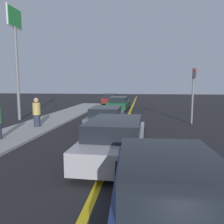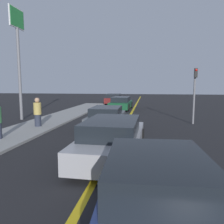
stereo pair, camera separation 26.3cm
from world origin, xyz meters
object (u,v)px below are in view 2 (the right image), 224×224
object	(u,v)px
car_near_right_lane	(157,192)
traffic_light	(195,90)
car_parked_left_lot	(121,103)
car_oncoming_far	(114,99)
car_ahead_center	(113,138)
pedestrian_by_sign	(38,112)
car_far_distant	(107,117)
roadside_sign	(18,40)

from	to	relation	value
car_near_right_lane	traffic_light	world-z (taller)	traffic_light
car_parked_left_lot	car_oncoming_far	bearing A→B (deg)	106.89
car_ahead_center	pedestrian_by_sign	size ratio (longest dim) A/B	3.00
car_far_distant	roadside_sign	xyz separation A→B (m)	(-6.44, 1.82, 4.83)
pedestrian_by_sign	car_oncoming_far	bearing A→B (deg)	83.53
car_near_right_lane	car_oncoming_far	world-z (taller)	car_near_right_lane
traffic_light	roadside_sign	size ratio (longest dim) A/B	0.46
car_near_right_lane	roadside_sign	world-z (taller)	roadside_sign
car_ahead_center	car_parked_left_lot	bearing A→B (deg)	96.87
car_near_right_lane	roadside_sign	xyz separation A→B (m)	(-8.87, 10.46, 4.76)
car_ahead_center	car_oncoming_far	size ratio (longest dim) A/B	1.08
car_near_right_lane	car_parked_left_lot	distance (m)	18.08
car_ahead_center	pedestrian_by_sign	bearing A→B (deg)	140.84
car_far_distant	pedestrian_by_sign	size ratio (longest dim) A/B	2.62
car_far_distant	car_oncoming_far	distance (m)	15.60
car_ahead_center	roadside_sign	distance (m)	11.28
car_near_right_lane	car_parked_left_lot	xyz separation A→B (m)	(-2.70, 17.88, -0.03)
pedestrian_by_sign	traffic_light	bearing A→B (deg)	16.77
car_near_right_lane	car_ahead_center	size ratio (longest dim) A/B	0.81
car_ahead_center	traffic_light	bearing A→B (deg)	61.25
car_oncoming_far	traffic_light	size ratio (longest dim) A/B	1.31
car_far_distant	car_oncoming_far	world-z (taller)	car_oncoming_far
pedestrian_by_sign	traffic_light	distance (m)	9.42
car_near_right_lane	traffic_light	distance (m)	10.94
car_far_distant	traffic_light	size ratio (longest dim) A/B	1.23
roadside_sign	car_parked_left_lot	bearing A→B (deg)	50.21
car_oncoming_far	traffic_light	bearing A→B (deg)	-63.82
car_ahead_center	roadside_sign	world-z (taller)	roadside_sign
car_near_right_lane	traffic_light	size ratio (longest dim) A/B	1.15
car_oncoming_far	roadside_sign	xyz separation A→B (m)	(-4.48, -13.66, 4.77)
car_far_distant	car_oncoming_far	size ratio (longest dim) A/B	0.95
car_near_right_lane	car_oncoming_far	size ratio (longest dim) A/B	0.88
car_ahead_center	car_oncoming_far	xyz separation A→B (m)	(-3.09, 20.53, -0.01)
roadside_sign	traffic_light	bearing A→B (deg)	0.18
pedestrian_by_sign	traffic_light	xyz separation A→B (m)	(8.94, 2.69, 1.24)
car_oncoming_far	roadside_sign	size ratio (longest dim) A/B	0.59
car_oncoming_far	pedestrian_by_sign	world-z (taller)	pedestrian_by_sign
car_ahead_center	pedestrian_by_sign	distance (m)	6.50
pedestrian_by_sign	car_near_right_lane	bearing A→B (deg)	-51.33
car_oncoming_far	car_parked_left_lot	bearing A→B (deg)	-76.08
car_parked_left_lot	roadside_sign	world-z (taller)	roadside_sign
car_parked_left_lot	traffic_light	bearing A→B (deg)	-52.22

